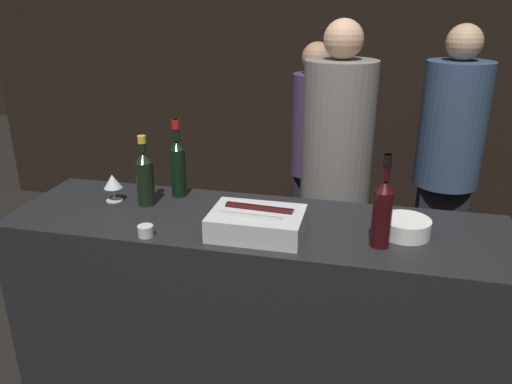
# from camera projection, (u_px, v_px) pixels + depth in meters

# --- Properties ---
(wall_back_chalkboard) EXTENTS (6.40, 0.06, 2.80)m
(wall_back_chalkboard) POSITION_uv_depth(u_px,v_px,m) (321.00, 67.00, 4.26)
(wall_back_chalkboard) COLOR black
(wall_back_chalkboard) RESTS_ON ground_plane
(bar_counter) EXTENTS (2.16, 0.61, 1.05)m
(bar_counter) POSITION_uv_depth(u_px,v_px,m) (255.00, 323.00, 2.33)
(bar_counter) COLOR black
(bar_counter) RESTS_ON ground_plane
(ice_bin_with_bottles) EXTENTS (0.37, 0.26, 0.11)m
(ice_bin_with_bottles) POSITION_uv_depth(u_px,v_px,m) (257.00, 222.00, 2.00)
(ice_bin_with_bottles) COLOR silver
(ice_bin_with_bottles) RESTS_ON bar_counter
(bowl_white) EXTENTS (0.20, 0.20, 0.07)m
(bowl_white) POSITION_uv_depth(u_px,v_px,m) (405.00, 227.00, 2.00)
(bowl_white) COLOR white
(bowl_white) RESTS_ON bar_counter
(wine_glass) EXTENTS (0.09, 0.09, 0.13)m
(wine_glass) POSITION_uv_depth(u_px,v_px,m) (113.00, 182.00, 2.32)
(wine_glass) COLOR silver
(wine_glass) RESTS_ON bar_counter
(candle_votive) EXTENTS (0.06, 0.06, 0.05)m
(candle_votive) POSITION_uv_depth(u_px,v_px,m) (146.00, 231.00, 1.99)
(candle_votive) COLOR silver
(candle_votive) RESTS_ON bar_counter
(red_wine_bottle_burgundy) EXTENTS (0.07, 0.07, 0.38)m
(red_wine_bottle_burgundy) POSITION_uv_depth(u_px,v_px,m) (178.00, 165.00, 2.36)
(red_wine_bottle_burgundy) COLOR black
(red_wine_bottle_burgundy) RESTS_ON bar_counter
(red_wine_bottle_black_foil) EXTENTS (0.07, 0.07, 0.37)m
(red_wine_bottle_black_foil) POSITION_uv_depth(u_px,v_px,m) (383.00, 210.00, 1.87)
(red_wine_bottle_black_foil) COLOR black
(red_wine_bottle_black_foil) RESTS_ON bar_counter
(champagne_bottle) EXTENTS (0.08, 0.08, 0.33)m
(champagne_bottle) POSITION_uv_depth(u_px,v_px,m) (145.00, 176.00, 2.26)
(champagne_bottle) COLOR black
(champagne_bottle) RESTS_ON bar_counter
(person_in_hoodie) EXTENTS (0.40, 0.40, 1.85)m
(person_in_hoodie) POSITION_uv_depth(u_px,v_px,m) (336.00, 170.00, 2.85)
(person_in_hoodie) COLOR black
(person_in_hoodie) RESTS_ON ground_plane
(person_blond_tee) EXTENTS (0.32, 0.32, 1.68)m
(person_blond_tee) POSITION_uv_depth(u_px,v_px,m) (313.00, 149.00, 3.55)
(person_blond_tee) COLOR black
(person_blond_tee) RESTS_ON ground_plane
(person_grey_polo) EXTENTS (0.39, 0.39, 1.82)m
(person_grey_polo) POSITION_uv_depth(u_px,v_px,m) (448.00, 158.00, 3.12)
(person_grey_polo) COLOR black
(person_grey_polo) RESTS_ON ground_plane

